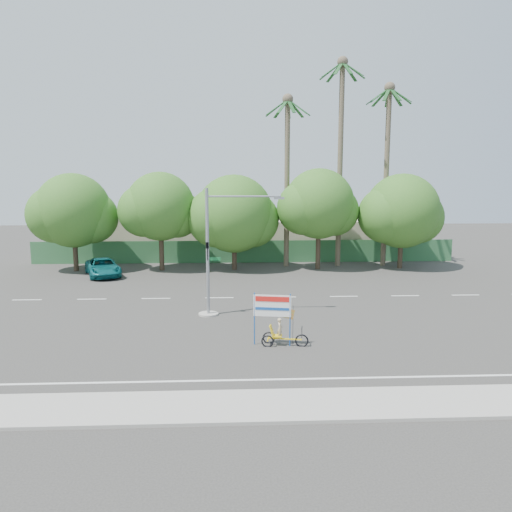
{
  "coord_description": "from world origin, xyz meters",
  "views": [
    {
      "loc": [
        -1.12,
        -22.98,
        7.47
      ],
      "look_at": [
        0.08,
        2.67,
        3.5
      ],
      "focal_mm": 35.0,
      "sensor_mm": 36.0,
      "label": 1
    }
  ],
  "objects": [
    {
      "name": "tree_center",
      "position": [
        -1.05,
        18.0,
        4.47
      ],
      "size": [
        7.62,
        6.4,
        7.85
      ],
      "color": "#473828",
      "rests_on": "ground"
    },
    {
      "name": "fence",
      "position": [
        0.0,
        21.5,
        1.0
      ],
      "size": [
        38.0,
        0.08,
        2.0
      ],
      "primitive_type": "cube",
      "color": "#336B3D",
      "rests_on": "ground"
    },
    {
      "name": "ground",
      "position": [
        0.0,
        0.0,
        0.0
      ],
      "size": [
        120.0,
        120.0,
        0.0
      ],
      "primitive_type": "plane",
      "color": "#33302D",
      "rests_on": "ground"
    },
    {
      "name": "sidewalk_near",
      "position": [
        0.0,
        -7.5,
        0.06
      ],
      "size": [
        50.0,
        2.4,
        0.12
      ],
      "primitive_type": "cube",
      "color": "gray",
      "rests_on": "ground"
    },
    {
      "name": "tree_far_left",
      "position": [
        -14.05,
        18.0,
        4.76
      ],
      "size": [
        7.14,
        6.0,
        7.96
      ],
      "color": "#473828",
      "rests_on": "ground"
    },
    {
      "name": "tree_far_right",
      "position": [
        12.95,
        18.0,
        4.64
      ],
      "size": [
        7.38,
        6.2,
        7.94
      ],
      "color": "#473828",
      "rests_on": "ground"
    },
    {
      "name": "pickup_truck",
      "position": [
        -11.22,
        15.66,
        0.69
      ],
      "size": [
        3.95,
        5.45,
        1.38
      ],
      "primitive_type": "imported",
      "rotation": [
        0.0,
        0.0,
        0.38
      ],
      "color": "#0D5A5E",
      "rests_on": "ground"
    },
    {
      "name": "palm_short",
      "position": [
        3.5,
        19.5,
        8.86
      ],
      "size": [
        3.73,
        3.79,
        14.45
      ],
      "color": "#70604C",
      "rests_on": "ground"
    },
    {
      "name": "building_left",
      "position": [
        -10.0,
        26.0,
        2.0
      ],
      "size": [
        12.0,
        8.0,
        4.0
      ],
      "primitive_type": "cube",
      "color": "beige",
      "rests_on": "ground"
    },
    {
      "name": "palm_mid",
      "position": [
        12.0,
        19.5,
        9.4
      ],
      "size": [
        3.73,
        3.79,
        15.45
      ],
      "color": "#70604C",
      "rests_on": "ground"
    },
    {
      "name": "palm_tall",
      "position": [
        8.0,
        19.5,
        10.46
      ],
      "size": [
        3.73,
        3.79,
        17.45
      ],
      "color": "#70604C",
      "rests_on": "ground"
    },
    {
      "name": "trike_billboard",
      "position": [
        0.86,
        -1.3,
        0.99
      ],
      "size": [
        2.47,
        0.82,
        2.46
      ],
      "rotation": [
        0.0,
        0.0,
        -0.19
      ],
      "color": "black",
      "rests_on": "ground"
    },
    {
      "name": "tree_left",
      "position": [
        -7.05,
        18.0,
        5.06
      ],
      "size": [
        6.66,
        5.6,
        8.07
      ],
      "color": "#473828",
      "rests_on": "ground"
    },
    {
      "name": "tree_right",
      "position": [
        5.95,
        18.0,
        5.24
      ],
      "size": [
        6.9,
        5.8,
        8.36
      ],
      "color": "#473828",
      "rests_on": "ground"
    },
    {
      "name": "traffic_signal",
      "position": [
        -2.2,
        3.98,
        2.92
      ],
      "size": [
        4.72,
        1.1,
        7.0
      ],
      "color": "gray",
      "rests_on": "ground"
    },
    {
      "name": "building_right",
      "position": [
        8.0,
        26.0,
        1.8
      ],
      "size": [
        14.0,
        8.0,
        3.6
      ],
      "primitive_type": "cube",
      "color": "beige",
      "rests_on": "ground"
    }
  ]
}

